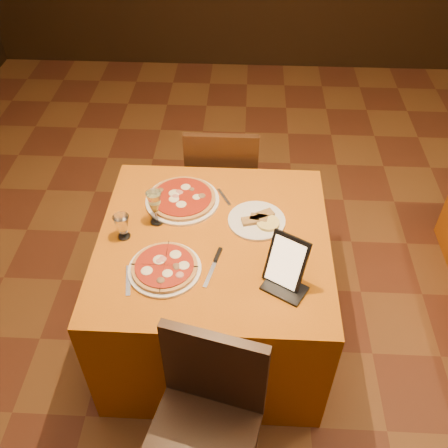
{
  "coord_description": "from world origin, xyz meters",
  "views": [
    {
      "loc": [
        -0.37,
        -1.56,
        2.42
      ],
      "look_at": [
        -0.46,
        0.09,
        0.86
      ],
      "focal_mm": 40.0,
      "sensor_mm": 36.0,
      "label": 1
    }
  ],
  "objects_px": {
    "chair_main_far": "(223,179)",
    "pizza_far": "(182,199)",
    "chair_main_near": "(201,442)",
    "wine_glass": "(155,208)",
    "pizza_near": "(165,268)",
    "tablet": "(286,262)",
    "water_glass": "(123,227)",
    "main_table": "(215,288)"
  },
  "relations": [
    {
      "from": "chair_main_near",
      "to": "chair_main_far",
      "type": "distance_m",
      "value": 1.66
    },
    {
      "from": "chair_main_near",
      "to": "water_glass",
      "type": "height_order",
      "value": "chair_main_near"
    },
    {
      "from": "water_glass",
      "to": "wine_glass",
      "type": "bearing_deg",
      "value": 37.87
    },
    {
      "from": "pizza_near",
      "to": "wine_glass",
      "type": "distance_m",
      "value": 0.33
    },
    {
      "from": "main_table",
      "to": "chair_main_near",
      "type": "height_order",
      "value": "chair_main_near"
    },
    {
      "from": "pizza_far",
      "to": "wine_glass",
      "type": "bearing_deg",
      "value": -123.72
    },
    {
      "from": "chair_main_near",
      "to": "water_glass",
      "type": "bearing_deg",
      "value": 131.02
    },
    {
      "from": "water_glass",
      "to": "tablet",
      "type": "relative_size",
      "value": 0.53
    },
    {
      "from": "main_table",
      "to": "chair_main_near",
      "type": "relative_size",
      "value": 1.21
    },
    {
      "from": "main_table",
      "to": "wine_glass",
      "type": "height_order",
      "value": "wine_glass"
    },
    {
      "from": "pizza_near",
      "to": "chair_main_far",
      "type": "bearing_deg",
      "value": 78.93
    },
    {
      "from": "chair_main_near",
      "to": "wine_glass",
      "type": "distance_m",
      "value": 1.05
    },
    {
      "from": "pizza_far",
      "to": "water_glass",
      "type": "xyz_separation_m",
      "value": [
        -0.25,
        -0.27,
        0.05
      ]
    },
    {
      "from": "main_table",
      "to": "tablet",
      "type": "xyz_separation_m",
      "value": [
        0.32,
        -0.25,
        0.49
      ]
    },
    {
      "from": "pizza_near",
      "to": "tablet",
      "type": "height_order",
      "value": "tablet"
    },
    {
      "from": "chair_main_near",
      "to": "pizza_near",
      "type": "xyz_separation_m",
      "value": [
        -0.2,
        0.62,
        0.31
      ]
    },
    {
      "from": "main_table",
      "to": "chair_main_far",
      "type": "height_order",
      "value": "chair_main_far"
    },
    {
      "from": "chair_main_near",
      "to": "water_glass",
      "type": "distance_m",
      "value": 0.99
    },
    {
      "from": "pizza_near",
      "to": "water_glass",
      "type": "height_order",
      "value": "water_glass"
    },
    {
      "from": "pizza_near",
      "to": "chair_main_near",
      "type": "bearing_deg",
      "value": -71.97
    },
    {
      "from": "pizza_near",
      "to": "tablet",
      "type": "distance_m",
      "value": 0.54
    },
    {
      "from": "chair_main_near",
      "to": "tablet",
      "type": "xyz_separation_m",
      "value": [
        0.32,
        0.59,
        0.41
      ]
    },
    {
      "from": "pizza_far",
      "to": "water_glass",
      "type": "relative_size",
      "value": 2.91
    },
    {
      "from": "chair_main_near",
      "to": "pizza_far",
      "type": "distance_m",
      "value": 1.15
    },
    {
      "from": "main_table",
      "to": "water_glass",
      "type": "bearing_deg",
      "value": -177.81
    },
    {
      "from": "chair_main_far",
      "to": "water_glass",
      "type": "xyz_separation_m",
      "value": [
        -0.42,
        -0.84,
        0.36
      ]
    },
    {
      "from": "chair_main_far",
      "to": "pizza_near",
      "type": "distance_m",
      "value": 1.1
    },
    {
      "from": "tablet",
      "to": "chair_main_far",
      "type": "bearing_deg",
      "value": 137.25
    },
    {
      "from": "pizza_near",
      "to": "pizza_far",
      "type": "relative_size",
      "value": 0.86
    },
    {
      "from": "chair_main_far",
      "to": "water_glass",
      "type": "height_order",
      "value": "chair_main_far"
    },
    {
      "from": "chair_main_near",
      "to": "wine_glass",
      "type": "bearing_deg",
      "value": 120.75
    },
    {
      "from": "wine_glass",
      "to": "tablet",
      "type": "xyz_separation_m",
      "value": [
        0.61,
        -0.34,
        0.03
      ]
    },
    {
      "from": "tablet",
      "to": "pizza_near",
      "type": "bearing_deg",
      "value": -152.83
    },
    {
      "from": "chair_main_far",
      "to": "pizza_far",
      "type": "bearing_deg",
      "value": 72.54
    },
    {
      "from": "pizza_near",
      "to": "pizza_far",
      "type": "height_order",
      "value": "same"
    },
    {
      "from": "main_table",
      "to": "chair_main_far",
      "type": "bearing_deg",
      "value": 90.0
    },
    {
      "from": "chair_main_near",
      "to": "wine_glass",
      "type": "height_order",
      "value": "wine_glass"
    },
    {
      "from": "chair_main_near",
      "to": "tablet",
      "type": "height_order",
      "value": "tablet"
    },
    {
      "from": "main_table",
      "to": "pizza_far",
      "type": "xyz_separation_m",
      "value": [
        -0.18,
        0.25,
        0.39
      ]
    },
    {
      "from": "water_glass",
      "to": "tablet",
      "type": "xyz_separation_m",
      "value": [
        0.75,
        -0.23,
        0.06
      ]
    },
    {
      "from": "pizza_far",
      "to": "tablet",
      "type": "bearing_deg",
      "value": -45.0
    },
    {
      "from": "wine_glass",
      "to": "water_glass",
      "type": "bearing_deg",
      "value": -142.13
    }
  ]
}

